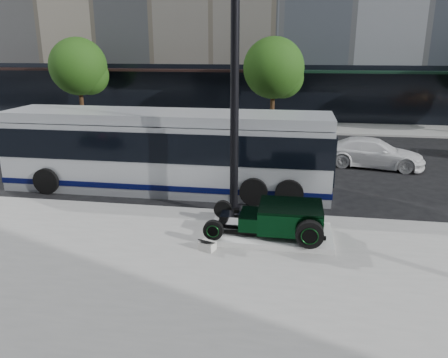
% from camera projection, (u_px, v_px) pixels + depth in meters
% --- Properties ---
extents(ground, '(120.00, 120.00, 0.00)m').
position_uv_depth(ground, '(224.00, 193.00, 16.14)').
color(ground, black).
rests_on(ground, ground).
extents(sidewalk_far, '(70.00, 4.00, 0.12)m').
position_uv_depth(sidewalk_far, '(258.00, 126.00, 29.34)').
color(sidewalk_far, gray).
rests_on(sidewalk_far, ground).
extents(street_trees, '(29.80, 3.80, 5.70)m').
position_uv_depth(street_trees, '(276.00, 70.00, 27.21)').
color(street_trees, black).
rests_on(street_trees, sidewalk_far).
extents(display_plinth, '(3.40, 1.80, 0.15)m').
position_uv_depth(display_plinth, '(270.00, 234.00, 12.16)').
color(display_plinth, silver).
rests_on(display_plinth, sidewalk_near).
extents(hot_rod, '(3.22, 2.00, 0.81)m').
position_uv_depth(hot_rod, '(282.00, 218.00, 11.96)').
color(hot_rod, black).
rests_on(hot_rod, display_plinth).
extents(info_plaque, '(0.48, 0.42, 0.31)m').
position_uv_depth(info_plaque, '(207.00, 245.00, 11.33)').
color(info_plaque, silver).
rests_on(info_plaque, sidewalk_near).
extents(lamppost, '(0.47, 0.47, 8.59)m').
position_uv_depth(lamppost, '(235.00, 86.00, 12.77)').
color(lamppost, black).
rests_on(lamppost, sidewalk_near).
extents(transit_bus, '(12.12, 2.88, 2.92)m').
position_uv_depth(transit_bus, '(167.00, 150.00, 16.25)').
color(transit_bus, silver).
rests_on(transit_bus, ground).
extents(white_sedan, '(4.63, 2.55, 1.27)m').
position_uv_depth(white_sedan, '(373.00, 153.00, 19.52)').
color(white_sedan, white).
rests_on(white_sedan, ground).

